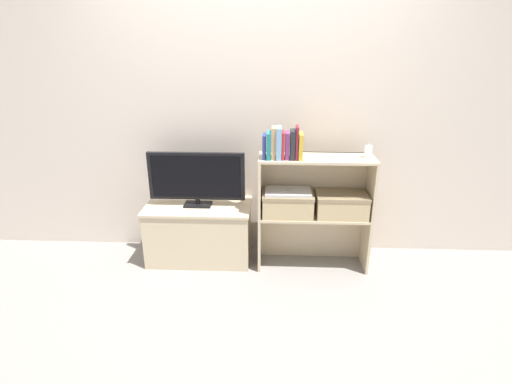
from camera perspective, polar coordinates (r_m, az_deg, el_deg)
The scene contains 19 objects.
ground_plane at distance 3.28m, azimuth -0.12°, elevation -11.36°, with size 16.00×16.00×0.00m, color gray.
wall_back at distance 3.30m, azimuth 0.26°, elevation 11.26°, with size 10.00×0.05×2.40m.
tv_stand at distance 3.41m, azimuth -8.06°, elevation -5.62°, with size 0.86×0.46×0.48m.
tv at distance 3.22m, azimuth -8.49°, elevation 2.06°, with size 0.77×0.14×0.45m.
bookshelf_lower_tier at distance 3.34m, azimuth 8.00°, elevation -5.33°, with size 0.88×0.30×0.46m.
bookshelf_upper_tier at distance 3.16m, azimuth 8.41°, elevation 2.23°, with size 0.88×0.30×0.47m.
book_navy at distance 2.97m, azimuth 1.18°, elevation 6.53°, with size 0.02×0.13×0.18m.
book_teal at distance 2.97m, azimuth 1.85°, elevation 6.68°, with size 0.03×0.14×0.20m.
book_tan at distance 2.96m, azimuth 2.54°, elevation 7.02°, with size 0.03×0.13×0.23m.
book_skyblue at distance 2.96m, azimuth 3.29°, elevation 7.02°, with size 0.04×0.15×0.23m.
book_crimson at distance 2.97m, azimuth 3.89°, elevation 6.70°, with size 0.02×0.13×0.20m.
book_plum at distance 2.97m, azimuth 4.49°, elevation 6.65°, with size 0.03×0.12×0.20m.
book_charcoal at distance 2.97m, azimuth 5.25°, elevation 6.77°, with size 0.03×0.13×0.21m.
book_maroon at distance 2.97m, azimuth 5.86°, elevation 7.04°, with size 0.02×0.13×0.24m.
book_mustard at distance 2.97m, azimuth 6.38°, elevation 6.54°, with size 0.03×0.14×0.19m.
baby_monitor at distance 3.11m, azimuth 15.74°, elevation 5.59°, with size 0.05×0.04×0.12m.
storage_basket_left at distance 3.15m, azimuth 4.55°, elevation -1.50°, with size 0.40×0.27×0.18m.
storage_basket_right at distance 3.19m, azimuth 12.11°, elevation -1.60°, with size 0.40×0.27×0.18m.
laptop at distance 3.11m, azimuth 4.60°, elevation 0.06°, with size 0.36×0.22×0.02m.
Camera 1 is at (0.13, -2.78, 1.74)m, focal length 28.00 mm.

